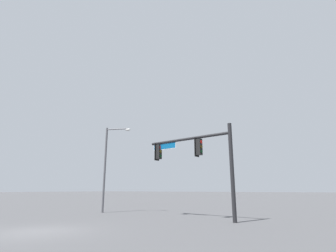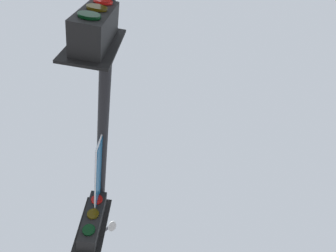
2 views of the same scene
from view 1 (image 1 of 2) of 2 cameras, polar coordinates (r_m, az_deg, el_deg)
ground_plane at (r=14.12m, az=-26.59°, el=-19.93°), size 400.00×400.00×0.00m
signal_pole_near at (r=17.93m, az=6.39°, el=-6.03°), size 6.75×1.12×5.95m
street_lamp at (r=23.54m, az=-12.88°, el=-7.56°), size 2.21×0.97×7.25m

